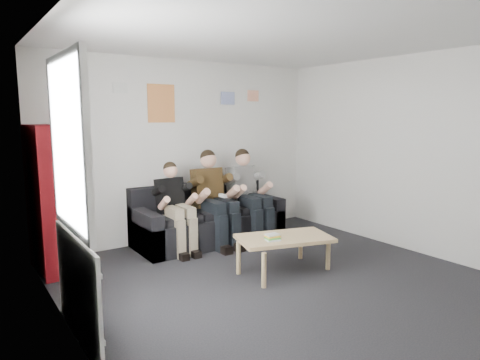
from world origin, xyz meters
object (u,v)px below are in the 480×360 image
at_px(person_left, 176,207).
at_px(person_right, 249,195).
at_px(person_middle, 215,199).
at_px(bookshelf, 47,200).
at_px(sofa, 208,221).
at_px(coffee_table, 284,241).

xyz_separation_m(person_left, person_right, (1.23, -0.01, 0.05)).
distance_m(person_left, person_right, 1.23).
bearing_deg(person_left, person_middle, -8.00).
relative_size(bookshelf, person_left, 1.42).
bearing_deg(sofa, bookshelf, -179.23).
bearing_deg(person_left, person_right, -7.56).
height_order(coffee_table, person_right, person_right).
bearing_deg(bookshelf, person_middle, -10.03).
xyz_separation_m(coffee_table, person_left, (-0.72, 1.44, 0.24)).
bearing_deg(person_middle, person_left, -175.06).
height_order(sofa, person_left, person_left).
xyz_separation_m(bookshelf, coffee_table, (2.32, -1.61, -0.50)).
bearing_deg(bookshelf, coffee_table, -40.28).
xyz_separation_m(person_middle, person_right, (0.62, 0.00, -0.01)).
bearing_deg(person_middle, bookshelf, -178.78).
height_order(sofa, person_right, person_right).
relative_size(bookshelf, person_right, 1.29).
distance_m(coffee_table, person_left, 1.63).
xyz_separation_m(sofa, person_middle, (0.00, -0.20, 0.38)).
distance_m(sofa, person_middle, 0.43).
xyz_separation_m(bookshelf, person_right, (2.83, -0.17, -0.21)).
xyz_separation_m(sofa, person_right, (0.62, -0.20, 0.37)).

